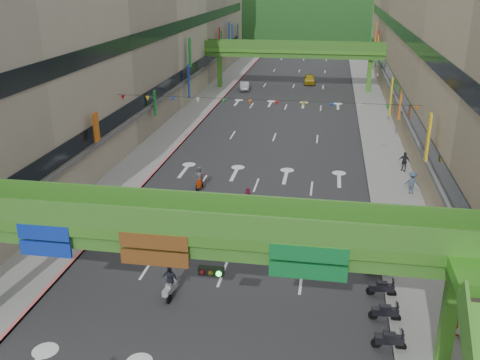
{
  "coord_description": "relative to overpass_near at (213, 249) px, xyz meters",
  "views": [
    {
      "loc": [
        5.41,
        -14.24,
        16.1
      ],
      "look_at": [
        0.0,
        18.0,
        3.5
      ],
      "focal_mm": 40.0,
      "sensor_mm": 36.0,
      "label": 1
    }
  ],
  "objects": [
    {
      "name": "pedestrian_dark",
      "position": [
        11.27,
        25.77,
        -4.35
      ],
      "size": [
        1.07,
        0.87,
        1.7
      ],
      "primitive_type": "imported",
      "rotation": [
        0.0,
        0.0,
        -0.53
      ],
      "color": "#24232B",
      "rests_on": "ground"
    },
    {
      "name": "bunting_string",
      "position": [
        -0.93,
        24.62,
        0.75
      ],
      "size": [
        26.0,
        0.36,
        0.47
      ],
      "color": "black",
      "rests_on": "ground"
    },
    {
      "name": "hill_left",
      "position": [
        -15.93,
        154.62,
        -5.21
      ],
      "size": [
        168.0,
        140.0,
        112.0
      ],
      "primitive_type": "ellipsoid",
      "color": "#1C4419",
      "rests_on": "ground"
    },
    {
      "name": "curb_right",
      "position": [
        8.17,
        44.62,
        -5.12
      ],
      "size": [
        0.2,
        140.0,
        0.18
      ],
      "primitive_type": "cube",
      "color": "gray",
      "rests_on": "ground"
    },
    {
      "name": "building_row_left",
      "position": [
        -19.86,
        44.62,
        4.25
      ],
      "size": [
        12.8,
        95.0,
        19.0
      ],
      "color": "#9E937F",
      "rests_on": "ground"
    },
    {
      "name": "overpass_near",
      "position": [
        0.0,
        0.0,
        0.0
      ],
      "size": [
        28.0,
        12.27,
        7.1
      ],
      "color": "#4C9E2D",
      "rests_on": "ground"
    },
    {
      "name": "overpass_far",
      "position": [
        -0.93,
        59.62,
        0.2
      ],
      "size": [
        28.0,
        2.2,
        7.1
      ],
      "color": "#4C9E2D",
      "rests_on": "ground"
    },
    {
      "name": "sidewalk_left",
      "position": [
        -11.93,
        44.62,
        -5.13
      ],
      "size": [
        4.0,
        140.0,
        0.15
      ],
      "primitive_type": "cube",
      "color": "gray",
      "rests_on": "ground"
    },
    {
      "name": "pedestrian_blue",
      "position": [
        11.27,
        20.54,
        -4.31
      ],
      "size": [
        0.95,
        0.75,
        1.79
      ],
      "primitive_type": "imported",
      "rotation": [
        0.0,
        0.0,
        2.85
      ],
      "color": "#36475B",
      "rests_on": "ground"
    },
    {
      "name": "scooter_rider_mid",
      "position": [
        -0.72,
        14.97,
        -4.18
      ],
      "size": [
        0.92,
        1.58,
        1.99
      ],
      "color": "black",
      "rests_on": "ground"
    },
    {
      "name": "sidewalk_right",
      "position": [
        10.07,
        44.62,
        -5.13
      ],
      "size": [
        4.0,
        140.0,
        0.15
      ],
      "primitive_type": "cube",
      "color": "gray",
      "rests_on": "ground"
    },
    {
      "name": "car_silver",
      "position": [
        -7.93,
        58.38,
        -4.58
      ],
      "size": [
        1.87,
        3.94,
        1.25
      ],
      "primitive_type": "imported",
      "rotation": [
        0.0,
        0.0,
        0.15
      ],
      "color": "#929298",
      "rests_on": "ground"
    },
    {
      "name": "parked_scooter_row",
      "position": [
        7.87,
        4.62,
        -4.68
      ],
      "size": [
        1.6,
        7.15,
        1.08
      ],
      "color": "black",
      "rests_on": "ground"
    },
    {
      "name": "scooter_rider_left",
      "position": [
        -3.2,
        3.77,
        -4.28
      ],
      "size": [
        0.95,
        1.6,
        1.89
      ],
      "color": "#919399",
      "rests_on": "ground"
    },
    {
      "name": "road_slab",
      "position": [
        -0.93,
        44.62,
        -5.2
      ],
      "size": [
        18.0,
        140.0,
        0.02
      ],
      "primitive_type": "cube",
      "color": "#28282B",
      "rests_on": "ground"
    },
    {
      "name": "hill_right",
      "position": [
        24.07,
        174.62,
        -5.21
      ],
      "size": [
        208.0,
        176.0,
        128.0
      ],
      "primitive_type": "ellipsoid",
      "color": "#1C4419",
      "rests_on": "ground"
    },
    {
      "name": "pedestrian_red",
      "position": [
        11.01,
        2.62,
        -4.38
      ],
      "size": [
        0.96,
        0.85,
        1.64
      ],
      "primitive_type": "imported",
      "rotation": [
        0.0,
        0.0,
        0.34
      ],
      "color": "red",
      "rests_on": "ground"
    },
    {
      "name": "car_yellow",
      "position": [
        1.36,
        65.04,
        -4.48
      ],
      "size": [
        1.91,
        4.32,
        1.44
      ],
      "primitive_type": "imported",
      "rotation": [
        0.0,
        0.0,
        0.05
      ],
      "color": "gold",
      "rests_on": "ground"
    },
    {
      "name": "scooter_rider_far",
      "position": [
        -5.31,
        19.03,
        -4.25
      ],
      "size": [
        0.84,
        1.59,
        1.91
      ],
      "color": "#8A1F03",
      "rests_on": "ground"
    },
    {
      "name": "curb_left",
      "position": [
        -10.03,
        44.62,
        -5.12
      ],
      "size": [
        0.2,
        140.0,
        0.18
      ],
      "primitive_type": "cube",
      "color": "#CC5959",
      "rests_on": "ground"
    },
    {
      "name": "building_row_right",
      "position": [
        18.0,
        44.62,
        4.25
      ],
      "size": [
        12.8,
        95.0,
        19.0
      ],
      "color": "gray",
      "rests_on": "ground"
    }
  ]
}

